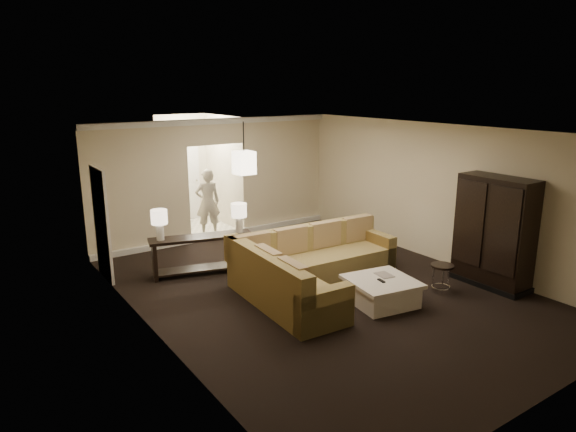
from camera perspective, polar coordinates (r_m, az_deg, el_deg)
ground at (r=9.18m, az=3.83°, el=-8.30°), size 8.00×8.00×0.00m
wall_back at (r=12.06m, az=-7.92°, el=4.06°), size 6.00×0.04×2.80m
wall_front at (r=6.28m, az=27.46°, el=-7.26°), size 6.00×0.04×2.80m
wall_left at (r=7.33m, az=-14.77°, el=-3.08°), size 0.04×8.00×2.80m
wall_right at (r=10.82m, az=16.56°, el=2.40°), size 0.04×8.00×2.80m
ceiling at (r=8.50m, az=4.15°, el=9.38°), size 6.00×8.00×0.02m
crown_molding at (r=11.85m, az=-8.03°, el=10.36°), size 6.00×0.10×0.12m
baseboard at (r=12.32m, az=-7.60°, el=-2.12°), size 6.00×0.10×0.12m
side_door at (r=10.02m, az=-20.00°, el=-0.87°), size 0.05×0.90×2.10m
foyer at (r=13.27m, az=-10.52°, el=4.46°), size 1.44×2.02×2.80m
sectional_sofa at (r=9.19m, az=2.32°, el=-5.71°), size 3.32×2.60×0.96m
coffee_table at (r=8.74m, az=10.34°, el=-8.20°), size 1.20×1.20×0.44m
console_table at (r=9.96m, az=-9.57°, el=-3.88°), size 1.99×0.92×0.75m
armoire at (r=9.83m, az=21.90°, el=-1.91°), size 0.59×1.39×1.99m
drink_table at (r=9.40m, az=16.73°, el=-6.02°), size 0.40×0.40×0.50m
table_lamp_left at (r=9.68m, az=-14.11°, el=-0.43°), size 0.30×0.30×0.57m
table_lamp_right at (r=9.92m, az=-5.47°, el=0.32°), size 0.30×0.30×0.57m
pendant_light at (r=10.83m, az=-4.90°, el=5.94°), size 0.38×0.38×1.09m
person at (r=12.37m, az=-8.93°, el=1.89°), size 0.73×0.57×1.79m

